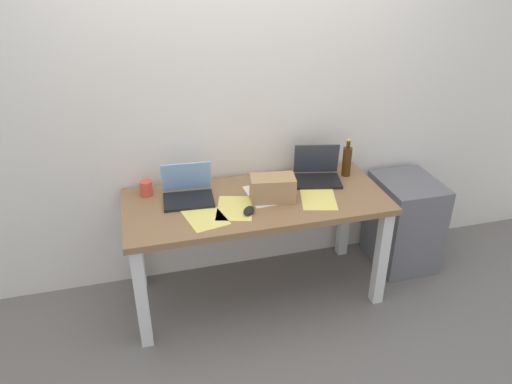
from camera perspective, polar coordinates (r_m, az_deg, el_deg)
ground_plane at (r=3.46m, az=0.00°, el=-11.46°), size 8.00×8.00×0.00m
back_wall at (r=3.20m, az=-1.92°, el=11.62°), size 5.20×0.08×2.60m
desk at (r=3.10m, az=0.00°, el=-2.51°), size 1.63×0.70×0.73m
laptop_left at (r=3.06m, az=-7.89°, el=-0.04°), size 0.32×0.27×0.22m
laptop_right at (r=3.29m, az=7.09°, el=2.20°), size 0.34×0.29×0.23m
beer_bottle at (r=3.36m, az=10.46°, el=3.57°), size 0.06×0.06×0.26m
computer_mouse at (r=2.89m, az=-0.83°, el=-2.17°), size 0.10×0.12×0.03m
cardboard_box at (r=3.01m, az=1.93°, el=0.43°), size 0.29×0.20×0.15m
coffee_mug at (r=3.15m, az=-12.59°, el=0.44°), size 0.08×0.08×0.09m
paper_sheet_front_right at (r=3.08m, az=7.21°, el=-0.74°), size 0.28×0.34×0.00m
paper_yellow_folder at (r=2.95m, az=-2.46°, el=-1.87°), size 0.28×0.34×0.00m
paper_sheet_near_back at (r=3.10m, az=1.05°, el=-0.31°), size 0.23×0.31×0.00m
paper_sheet_front_left at (r=2.88m, az=-5.98°, el=-2.83°), size 0.27×0.33×0.00m
filing_cabinet at (r=3.73m, az=16.70°, el=-3.36°), size 0.40×0.48×0.66m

